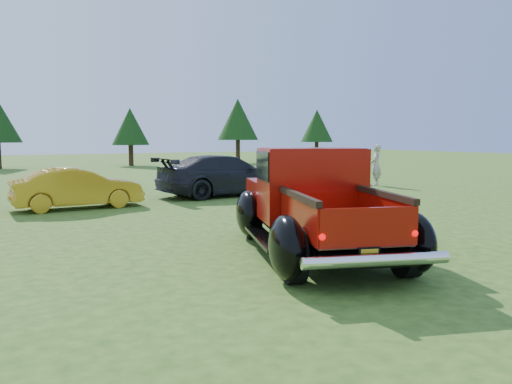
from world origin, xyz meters
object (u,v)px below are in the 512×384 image
pickup_truck (311,202)px  show_car_yellow (78,188)px  tree_mid_right (130,127)px  tree_east (238,120)px  show_car_blue (314,170)px  spectator (376,165)px  tree_far_east (317,126)px  show_car_grey (225,175)px

pickup_truck → show_car_yellow: pickup_truck is taller
tree_mid_right → tree_east: bearing=-3.2°
pickup_truck → show_car_blue: 13.41m
pickup_truck → spectator: pickup_truck is taller
show_car_yellow → show_car_blue: bearing=-77.6°
show_car_yellow → tree_far_east: bearing=-50.1°
tree_far_east → show_car_yellow: 34.58m
pickup_truck → show_car_yellow: size_ratio=1.49×
pickup_truck → show_car_grey: bearing=93.0°
show_car_blue → spectator: size_ratio=2.60×
tree_mid_right → show_car_grey: (-2.53, -21.36, -2.22)m
pickup_truck → show_car_blue: (8.04, 10.73, -0.26)m
tree_far_east → show_car_grey: (-20.53, -21.86, -2.50)m
tree_east → show_car_yellow: 27.71m
pickup_truck → show_car_yellow: 8.57m
pickup_truck → show_car_grey: pickup_truck is taller
tree_mid_right → spectator: 21.99m
tree_far_east → show_car_yellow: size_ratio=1.27×
tree_mid_right → tree_far_east: (18.00, 0.50, 0.27)m
show_car_blue → tree_far_east: bearing=-42.0°
show_car_grey → tree_east: bearing=-32.2°
tree_mid_right → tree_far_east: bearing=1.6°
tree_far_east → tree_east: bearing=-173.7°
tree_east → show_car_blue: 20.24m
tree_mid_right → pickup_truck: 30.80m
tree_far_east → show_car_grey: 30.09m
show_car_yellow → spectator: (12.94, 0.89, 0.30)m
pickup_truck → spectator: bearing=60.9°
tree_east → show_car_blue: (-6.11, -19.06, -2.99)m
tree_mid_right → show_car_yellow: (-7.95, -22.21, -2.35)m
show_car_grey → pickup_truck: bearing=160.4°
tree_east → show_car_yellow: bearing=-128.0°
show_car_grey → show_car_blue: show_car_grey is taller
tree_far_east → spectator: size_ratio=2.60×
tree_far_east → show_car_blue: tree_far_east is taller
tree_east → show_car_grey: size_ratio=1.05×
pickup_truck → show_car_blue: pickup_truck is taller
tree_mid_right → show_car_yellow: size_ratio=1.17×
pickup_truck → show_car_grey: 9.31m
tree_east → pickup_truck: bearing=-115.4°
tree_mid_right → show_car_blue: tree_mid_right is taller
tree_east → show_car_grey: bearing=-118.9°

